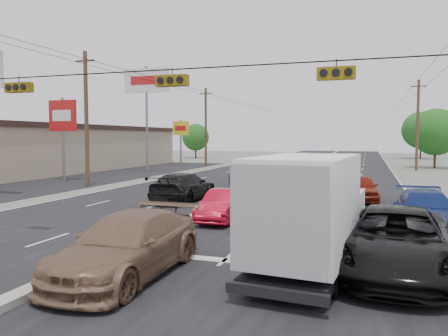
{
  "coord_description": "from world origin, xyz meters",
  "views": [
    {
      "loc": [
        7.39,
        -12.62,
        3.67
      ],
      "look_at": [
        0.78,
        7.35,
        2.2
      ],
      "focal_mm": 35.0,
      "sensor_mm": 36.0,
      "label": 1
    }
  ],
  "objects_px": {
    "red_sedan": "(224,206)",
    "queue_car_a": "(270,190)",
    "pole_sign_far": "(181,132)",
    "queue_car_c": "(355,189)",
    "oncoming_far": "(254,173)",
    "box_truck": "(311,212)",
    "tree_right_far": "(421,130)",
    "tree_right_mid": "(436,132)",
    "utility_pole_left_b": "(86,118)",
    "pole_sign_mid": "(63,120)",
    "utility_pole_left_c": "(206,126)",
    "utility_pole_right_c": "(418,125)",
    "tree_left_far": "(196,137)",
    "black_suv": "(396,242)",
    "queue_car_b": "(280,201)",
    "queue_car_e": "(360,188)",
    "tan_sedan": "(127,246)",
    "pole_sign_billboard": "(146,87)",
    "queue_car_d": "(425,211)",
    "oncoming_near": "(183,187)"
  },
  "relations": [
    {
      "from": "pole_sign_mid",
      "to": "queue_car_d",
      "type": "xyz_separation_m",
      "value": [
        26.6,
        -11.87,
        -4.35
      ]
    },
    {
      "from": "queue_car_a",
      "to": "oncoming_near",
      "type": "xyz_separation_m",
      "value": [
        -4.8,
        -1.41,
        0.18
      ]
    },
    {
      "from": "pole_sign_mid",
      "to": "tree_left_far",
      "type": "relative_size",
      "value": 1.14
    },
    {
      "from": "black_suv",
      "to": "oncoming_far",
      "type": "height_order",
      "value": "black_suv"
    },
    {
      "from": "pole_sign_far",
      "to": "oncoming_near",
      "type": "distance_m",
      "value": 32.53
    },
    {
      "from": "utility_pole_left_b",
      "to": "oncoming_far",
      "type": "xyz_separation_m",
      "value": [
        11.1,
        6.85,
        -4.32
      ]
    },
    {
      "from": "queue_car_b",
      "to": "queue_car_c",
      "type": "distance_m",
      "value": 7.49
    },
    {
      "from": "pole_sign_far",
      "to": "queue_car_c",
      "type": "height_order",
      "value": "pole_sign_far"
    },
    {
      "from": "tree_left_far",
      "to": "queue_car_e",
      "type": "height_order",
      "value": "tree_left_far"
    },
    {
      "from": "black_suv",
      "to": "queue_car_e",
      "type": "relative_size",
      "value": 1.41
    },
    {
      "from": "oncoming_far",
      "to": "pole_sign_far",
      "type": "bearing_deg",
      "value": -46.5
    },
    {
      "from": "oncoming_near",
      "to": "box_truck",
      "type": "bearing_deg",
      "value": 128.54
    },
    {
      "from": "pole_sign_far",
      "to": "red_sedan",
      "type": "bearing_deg",
      "value": -63.25
    },
    {
      "from": "utility_pole_left_b",
      "to": "queue_car_a",
      "type": "height_order",
      "value": "utility_pole_left_b"
    },
    {
      "from": "utility_pole_right_c",
      "to": "pole_sign_far",
      "type": "height_order",
      "value": "utility_pole_right_c"
    },
    {
      "from": "queue_car_a",
      "to": "queue_car_b",
      "type": "bearing_deg",
      "value": -70.15
    },
    {
      "from": "pole_sign_far",
      "to": "tan_sedan",
      "type": "xyz_separation_m",
      "value": [
        17.4,
        -42.65,
        -3.59
      ]
    },
    {
      "from": "utility_pole_left_c",
      "to": "black_suv",
      "type": "relative_size",
      "value": 1.59
    },
    {
      "from": "utility_pole_left_b",
      "to": "pole_sign_mid",
      "type": "distance_m",
      "value": 5.41
    },
    {
      "from": "tan_sedan",
      "to": "queue_car_d",
      "type": "xyz_separation_m",
      "value": [
        8.2,
        8.78,
        -0.04
      ]
    },
    {
      "from": "box_truck",
      "to": "pole_sign_mid",
      "type": "bearing_deg",
      "value": 146.26
    },
    {
      "from": "pole_sign_far",
      "to": "tree_right_mid",
      "type": "height_order",
      "value": "tree_right_mid"
    },
    {
      "from": "pole_sign_billboard",
      "to": "queue_car_d",
      "type": "relative_size",
      "value": 2.07
    },
    {
      "from": "tree_right_far",
      "to": "red_sedan",
      "type": "height_order",
      "value": "tree_right_far"
    },
    {
      "from": "tree_right_mid",
      "to": "oncoming_near",
      "type": "distance_m",
      "value": 38.95
    },
    {
      "from": "black_suv",
      "to": "queue_car_c",
      "type": "bearing_deg",
      "value": 99.16
    },
    {
      "from": "tree_right_far",
      "to": "queue_car_a",
      "type": "distance_m",
      "value": 59.88
    },
    {
      "from": "utility_pole_left_b",
      "to": "tan_sedan",
      "type": "relative_size",
      "value": 1.78
    },
    {
      "from": "pole_sign_far",
      "to": "tree_right_mid",
      "type": "distance_m",
      "value": 31.4
    },
    {
      "from": "utility_pole_left_b",
      "to": "queue_car_c",
      "type": "xyz_separation_m",
      "value": [
        19.2,
        -0.67,
        -4.49
      ]
    },
    {
      "from": "utility_pole_right_c",
      "to": "tree_left_far",
      "type": "distance_m",
      "value": 39.9
    },
    {
      "from": "pole_sign_mid",
      "to": "oncoming_far",
      "type": "xyz_separation_m",
      "value": [
        15.6,
        3.85,
        -4.33
      ]
    },
    {
      "from": "pole_sign_far",
      "to": "tan_sedan",
      "type": "bearing_deg",
      "value": -67.81
    },
    {
      "from": "pole_sign_billboard",
      "to": "queue_car_d",
      "type": "xyz_separation_m",
      "value": [
        24.1,
        -21.87,
        -8.1
      ]
    },
    {
      "from": "red_sedan",
      "to": "queue_car_e",
      "type": "relative_size",
      "value": 0.93
    },
    {
      "from": "pole_sign_far",
      "to": "box_truck",
      "type": "bearing_deg",
      "value": -61.63
    },
    {
      "from": "utility_pole_right_c",
      "to": "tree_right_mid",
      "type": "bearing_deg",
      "value": 63.43
    },
    {
      "from": "tree_right_mid",
      "to": "black_suv",
      "type": "height_order",
      "value": "tree_right_mid"
    },
    {
      "from": "utility_pole_left_c",
      "to": "tree_right_mid",
      "type": "distance_m",
      "value": 27.96
    },
    {
      "from": "utility_pole_right_c",
      "to": "box_truck",
      "type": "height_order",
      "value": "utility_pole_right_c"
    },
    {
      "from": "utility_pole_left_b",
      "to": "pole_sign_billboard",
      "type": "relative_size",
      "value": 0.91
    },
    {
      "from": "queue_car_d",
      "to": "tree_right_mid",
      "type": "bearing_deg",
      "value": 80.92
    },
    {
      "from": "utility_pole_left_b",
      "to": "tan_sedan",
      "type": "distance_m",
      "value": 22.87
    },
    {
      "from": "tree_right_far",
      "to": "oncoming_far",
      "type": "bearing_deg",
      "value": -109.87
    },
    {
      "from": "tree_right_mid",
      "to": "pole_sign_mid",
      "type": "bearing_deg",
      "value": -139.84
    },
    {
      "from": "red_sedan",
      "to": "queue_car_a",
      "type": "relative_size",
      "value": 1.11
    },
    {
      "from": "queue_car_b",
      "to": "queue_car_d",
      "type": "distance_m",
      "value": 6.27
    },
    {
      "from": "pole_sign_mid",
      "to": "pole_sign_far",
      "type": "relative_size",
      "value": 1.17
    },
    {
      "from": "tree_left_far",
      "to": "oncoming_far",
      "type": "distance_m",
      "value": 43.46
    },
    {
      "from": "tree_right_mid",
      "to": "oncoming_near",
      "type": "relative_size",
      "value": 1.27
    }
  ]
}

